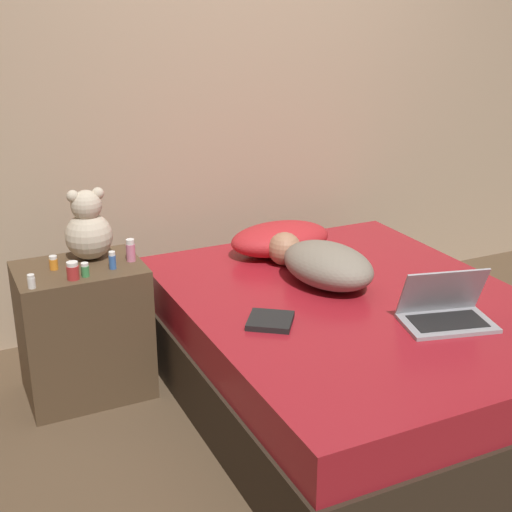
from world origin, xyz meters
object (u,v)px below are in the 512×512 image
at_px(pillow, 280,239).
at_px(bottle_white, 31,281).
at_px(bottle_pink, 131,250).
at_px(bottle_green, 85,270).
at_px(bottle_orange, 53,263).
at_px(bottle_red, 73,271).
at_px(bottle_blue, 112,260).
at_px(person_lying, 322,263).
at_px(teddy_bear, 88,229).
at_px(book, 270,321).
at_px(laptop, 445,311).

xyz_separation_m(pillow, bottle_white, (-1.24, -0.23, 0.07)).
distance_m(bottle_pink, bottle_green, 0.24).
xyz_separation_m(bottle_white, bottle_orange, (0.12, 0.17, 0.00)).
bearing_deg(pillow, bottle_red, -169.29).
height_order(bottle_blue, bottle_green, bottle_blue).
xyz_separation_m(person_lying, bottle_green, (-1.02, 0.22, 0.06)).
relative_size(person_lying, teddy_bear, 2.04).
distance_m(pillow, person_lying, 0.41).
bearing_deg(bottle_green, person_lying, -12.06).
relative_size(pillow, book, 2.16).
bearing_deg(bottle_green, teddy_bear, 71.21).
bearing_deg(person_lying, bottle_blue, 153.39).
bearing_deg(person_lying, laptop, -79.42).
xyz_separation_m(teddy_bear, bottle_white, (-0.29, -0.24, -0.11)).
bearing_deg(laptop, teddy_bear, 153.71).
height_order(bottle_white, bottle_pink, bottle_pink).
height_order(bottle_white, bottle_orange, bottle_orange).
xyz_separation_m(person_lying, bottle_blue, (-0.89, 0.25, 0.07)).
bearing_deg(teddy_bear, bottle_pink, -35.47).
xyz_separation_m(teddy_bear, book, (0.54, -0.71, -0.25)).
height_order(pillow, person_lying, person_lying).
bearing_deg(teddy_bear, person_lying, -24.01).
bearing_deg(bottle_red, teddy_bear, 60.34).
height_order(pillow, bottle_red, bottle_red).
bearing_deg(book, teddy_bear, 127.26).
bearing_deg(laptop, person_lying, 125.47).
distance_m(laptop, bottle_white, 1.66).
bearing_deg(bottle_pink, teddy_bear, 144.53).
relative_size(pillow, bottle_pink, 5.20).
bearing_deg(bottle_orange, teddy_bear, 21.11).
distance_m(teddy_bear, bottle_blue, 0.20).
xyz_separation_m(person_lying, bottle_pink, (-0.80, 0.31, 0.08)).
bearing_deg(bottle_blue, bottle_pink, 30.91).
height_order(person_lying, laptop, laptop).
distance_m(bottle_red, bottle_green, 0.05).
xyz_separation_m(bottle_green, bottle_orange, (-0.10, 0.14, 0.00)).
relative_size(bottle_red, bottle_pink, 0.75).
distance_m(bottle_blue, bottle_orange, 0.25).
xyz_separation_m(bottle_red, bottle_orange, (-0.05, 0.15, -0.01)).
distance_m(bottle_pink, book, 0.73).
bearing_deg(book, bottle_blue, 131.77).
height_order(bottle_blue, bottle_pink, bottle_pink).
bearing_deg(pillow, bottle_orange, -177.19).
bearing_deg(bottle_pink, bottle_white, -164.12).
relative_size(bottle_blue, bottle_pink, 0.78).
height_order(bottle_red, bottle_orange, bottle_red).
height_order(person_lying, bottle_white, person_lying).
distance_m(bottle_blue, bottle_green, 0.13).
bearing_deg(bottle_green, bottle_orange, 126.87).
bearing_deg(book, pillow, 59.90).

